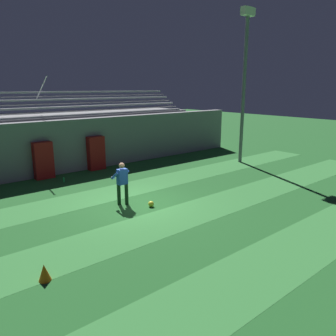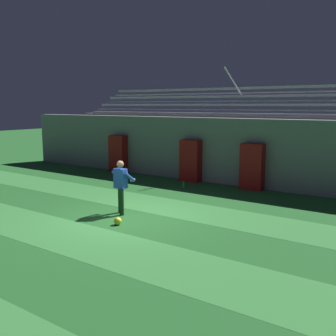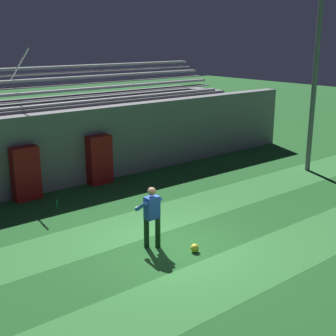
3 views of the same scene
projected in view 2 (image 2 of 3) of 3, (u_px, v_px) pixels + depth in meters
The scene contains 11 objects.
ground_plane at pixel (126, 218), 11.77m from camera, with size 80.00×80.00×0.00m, color #236028.
turf_stripe_mid at pixel (72, 237), 10.06m from camera, with size 28.00×1.94×0.01m, color #38843D.
turf_stripe_far at pixel (161, 206), 13.20m from camera, with size 28.00×1.94×0.01m, color #38843D.
back_wall at pixel (226, 151), 16.80m from camera, with size 24.00×0.60×2.80m, color gray.
padding_pillar_gate_left at pixel (191, 161), 17.25m from camera, with size 0.92×0.44×1.84m, color maroon.
padding_pillar_gate_right at pixel (252, 167), 15.61m from camera, with size 0.92×0.44×1.84m, color maroon.
padding_pillar_far_left at pixel (118, 154), 19.67m from camera, with size 0.92×0.44×1.84m, color maroon.
bleacher_stand at pixel (245, 145), 18.39m from camera, with size 18.00×3.35×5.03m.
goalkeeper at pixel (121, 184), 12.07m from camera, with size 0.58×0.57×1.67m.
soccer_ball at pixel (118, 221), 11.07m from camera, with size 0.22×0.22×0.22m, color yellow.
water_bottle at pixel (183, 185), 16.08m from camera, with size 0.07×0.07×0.24m, color green.
Camera 2 is at (7.57, -8.59, 3.35)m, focal length 42.00 mm.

